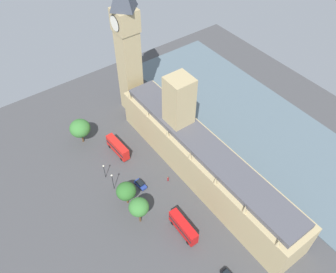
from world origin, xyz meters
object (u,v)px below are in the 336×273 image
(car_blue_leading, at_px, (140,184))
(street_lamp_slot_10, at_px, (104,169))
(clock_tower, at_px, (127,46))
(plane_tree_opposite_hall, at_px, (126,191))
(plane_tree_midblock, at_px, (80,128))
(plane_tree_far_end, at_px, (139,207))
(double_decker_bus_near_tower, at_px, (183,227))
(pedestrian_kerbside, at_px, (168,179))
(parliament_building, at_px, (201,157))
(double_decker_bus_trailing, at_px, (118,147))
(street_lamp_under_trees, at_px, (112,179))

(car_blue_leading, bearing_deg, street_lamp_slot_10, -57.51)
(clock_tower, distance_m, plane_tree_opposite_hall, 48.79)
(plane_tree_midblock, bearing_deg, plane_tree_far_end, 88.86)
(plane_tree_opposite_hall, distance_m, plane_tree_midblock, 30.90)
(double_decker_bus_near_tower, xyz_separation_m, plane_tree_opposite_hall, (7.64, -17.50, 3.30))
(plane_tree_far_end, bearing_deg, plane_tree_opposite_hall, -92.40)
(pedestrian_kerbside, height_order, plane_tree_opposite_hall, plane_tree_opposite_hall)
(plane_tree_opposite_hall, bearing_deg, parliament_building, 170.77)
(parliament_building, xyz_separation_m, plane_tree_opposite_hall, (24.71, -4.01, -2.14))
(car_blue_leading, relative_size, pedestrian_kerbside, 2.71)
(clock_tower, bearing_deg, pedestrian_kerbside, 74.82)
(plane_tree_midblock, relative_size, street_lamp_slot_10, 1.62)
(double_decker_bus_near_tower, relative_size, plane_tree_midblock, 1.10)
(car_blue_leading, height_order, plane_tree_opposite_hall, plane_tree_opposite_hall)
(parliament_building, distance_m, double_decker_bus_trailing, 29.13)
(double_decker_bus_near_tower, height_order, street_lamp_under_trees, street_lamp_under_trees)
(pedestrian_kerbside, bearing_deg, clock_tower, -53.34)
(pedestrian_kerbside, relative_size, plane_tree_far_end, 0.17)
(plane_tree_opposite_hall, height_order, plane_tree_midblock, plane_tree_midblock)
(plane_tree_opposite_hall, bearing_deg, double_decker_bus_near_tower, 113.58)
(double_decker_bus_trailing, xyz_separation_m, plane_tree_far_end, (8.24, 26.67, 4.75))
(plane_tree_far_end, bearing_deg, parliament_building, -172.05)
(pedestrian_kerbside, bearing_deg, street_lamp_under_trees, 26.31)
(pedestrian_kerbside, xyz_separation_m, street_lamp_under_trees, (15.47, -7.39, 4.09))
(plane_tree_midblock, bearing_deg, car_blue_leading, 102.09)
(clock_tower, bearing_deg, parliament_building, 90.01)
(double_decker_bus_near_tower, xyz_separation_m, street_lamp_slot_10, (8.39, -29.91, 1.54))
(car_blue_leading, relative_size, plane_tree_opposite_hall, 0.54)
(car_blue_leading, xyz_separation_m, street_lamp_slot_10, (7.20, -9.53, 3.29))
(double_decker_bus_near_tower, bearing_deg, double_decker_bus_trailing, -89.55)
(parliament_building, height_order, car_blue_leading, parliament_building)
(car_blue_leading, height_order, street_lamp_under_trees, street_lamp_under_trees)
(double_decker_bus_near_tower, distance_m, street_lamp_slot_10, 31.10)
(street_lamp_under_trees, distance_m, street_lamp_slot_10, 5.56)
(pedestrian_kerbside, xyz_separation_m, street_lamp_slot_10, (15.43, -12.91, 3.42))
(clock_tower, height_order, street_lamp_under_trees, clock_tower)
(plane_tree_opposite_hall, distance_m, street_lamp_slot_10, 12.56)
(car_blue_leading, distance_m, street_lamp_slot_10, 12.39)
(double_decker_bus_trailing, xyz_separation_m, street_lamp_slot_10, (8.68, 6.74, 1.54))
(street_lamp_under_trees, bearing_deg, street_lamp_slot_10, -90.44)
(clock_tower, relative_size, pedestrian_kerbside, 30.94)
(plane_tree_far_end, height_order, street_lamp_slot_10, plane_tree_far_end)
(double_decker_bus_trailing, distance_m, plane_tree_far_end, 28.31)
(car_blue_leading, bearing_deg, pedestrian_kerbside, 153.00)
(car_blue_leading, bearing_deg, double_decker_bus_near_tower, 88.73)
(double_decker_bus_near_tower, xyz_separation_m, pedestrian_kerbside, (-7.04, -16.99, -1.88))
(plane_tree_opposite_hall, bearing_deg, plane_tree_far_end, 87.60)
(double_decker_bus_near_tower, bearing_deg, pedestrian_kerbside, -111.60)
(clock_tower, xyz_separation_m, street_lamp_slot_10, (25.46, 24.04, -22.76))
(plane_tree_far_end, relative_size, street_lamp_slot_10, 1.66)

